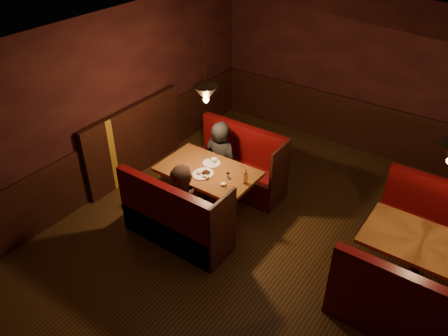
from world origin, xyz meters
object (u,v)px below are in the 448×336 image
Objects in this scene: main_bench_far at (240,169)px; second_bench_far at (433,231)px; second_table at (418,253)px; diner_a at (221,149)px; diner_b at (184,192)px; second_bench_near at (396,312)px; main_table at (209,180)px; main_bench_near at (175,223)px.

main_bench_far reaches higher than second_bench_far.
second_table is at bearing -92.20° from second_bench_far.
second_bench_far is at bearing 87.80° from second_table.
second_bench_far is 0.92× the size of diner_a.
diner_a is at bearing 74.00° from diner_b.
main_bench_far is at bearing 169.49° from second_table.
second_table is at bearing 92.20° from second_bench_near.
main_bench_near is at bearing -88.88° from main_table.
main_bench_near is 0.97× the size of diner_a.
second_bench_far is (3.08, 1.12, -0.26)m from main_table.
main_bench_near is 1.08× the size of diner_b.
main_table is at bearing -91.12° from main_bench_far.
second_bench_far is (3.07, 1.96, -0.00)m from main_bench_near.
second_table is 0.83× the size of diner_a.
main_bench_near is 1.06× the size of second_bench_far.
second_bench_near is at bearing 158.33° from diner_a.
diner_b is at bearing 95.85° from diner_a.
main_bench_near is (0.02, -0.85, -0.26)m from main_table.
main_bench_far is at bearing 90.00° from main_bench_near.
second_table is (3.04, 1.13, 0.23)m from main_bench_near.
diner_a is at bearing -170.13° from second_bench_far.
diner_a is (-3.25, 1.10, 0.49)m from second_bench_near.
main_bench_near reaches higher than second_table.
diner_a reaches higher than second_bench_far.
main_table is 0.98× the size of diner_b.
second_table is 0.90× the size of second_bench_far.
main_bench_far reaches higher than second_table.
main_bench_far is 0.97× the size of diner_a.
diner_b is at bearing -88.90° from main_table.
second_bench_far is at bearing 19.91° from main_table.
second_bench_near is 1.02× the size of diner_b.
second_bench_far and second_bench_near have the same top height.
main_bench_near is at bearing 94.49° from diner_a.
diner_b is at bearing -163.91° from second_table.
main_bench_near is at bearing -90.00° from main_bench_far.
diner_b reaches higher than second_table.
diner_a reaches higher than main_bench_far.
second_bench_far is at bearing 90.00° from second_bench_near.
main_bench_near is 0.47m from diner_b.
diner_b is at bearing -150.89° from second_bench_far.
second_bench_far is 3.34m from diner_a.
second_bench_near reaches higher than second_table.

